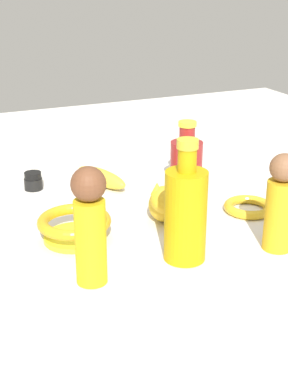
{
  "coord_description": "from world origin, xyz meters",
  "views": [
    {
      "loc": [
        0.42,
        0.97,
        0.48
      ],
      "look_at": [
        0.0,
        0.0,
        0.05
      ],
      "focal_mm": 52.42,
      "sensor_mm": 36.0,
      "label": 1
    }
  ],
  "objects_px": {
    "cat_figurine": "(164,202)",
    "bangle": "(249,207)",
    "bowl": "(74,226)",
    "person_figure_adult": "(90,224)",
    "banana": "(101,177)",
    "bottle_tall": "(186,212)",
    "bottle_short": "(186,161)",
    "person_figure_child": "(281,203)",
    "nail_polish_jar": "(33,181)"
  },
  "relations": [
    {
      "from": "banana",
      "to": "nail_polish_jar",
      "type": "distance_m",
      "value": 0.16
    },
    {
      "from": "cat_figurine",
      "to": "bangle",
      "type": "height_order",
      "value": "cat_figurine"
    },
    {
      "from": "person_figure_child",
      "to": "bottle_short",
      "type": "bearing_deg",
      "value": -88.6
    },
    {
      "from": "banana",
      "to": "nail_polish_jar",
      "type": "xyz_separation_m",
      "value": [
        0.15,
        -0.04,
        -0.0
      ]
    },
    {
      "from": "banana",
      "to": "person_figure_adult",
      "type": "height_order",
      "value": "person_figure_adult"
    },
    {
      "from": "bottle_short",
      "to": "nail_polish_jar",
      "type": "height_order",
      "value": "bottle_short"
    },
    {
      "from": "bangle",
      "to": "bottle_short",
      "type": "bearing_deg",
      "value": -73.19
    },
    {
      "from": "banana",
      "to": "person_figure_adult",
      "type": "xyz_separation_m",
      "value": [
        0.16,
        0.4,
        0.08
      ]
    },
    {
      "from": "banana",
      "to": "bottle_short",
      "type": "bearing_deg",
      "value": -136.99
    },
    {
      "from": "person_figure_child",
      "to": "bangle",
      "type": "height_order",
      "value": "person_figure_child"
    },
    {
      "from": "person_figure_adult",
      "to": "nail_polish_jar",
      "type": "bearing_deg",
      "value": -90.96
    },
    {
      "from": "nail_polish_jar",
      "to": "bottle_tall",
      "type": "bearing_deg",
      "value": 111.05
    },
    {
      "from": "bowl",
      "to": "bottle_short",
      "type": "height_order",
      "value": "bottle_short"
    },
    {
      "from": "bowl",
      "to": "bottle_tall",
      "type": "relative_size",
      "value": 0.63
    },
    {
      "from": "bowl",
      "to": "nail_polish_jar",
      "type": "bearing_deg",
      "value": -87.75
    },
    {
      "from": "banana",
      "to": "cat_figurine",
      "type": "height_order",
      "value": "cat_figurine"
    },
    {
      "from": "bowl",
      "to": "bangle",
      "type": "bearing_deg",
      "value": 177.14
    },
    {
      "from": "person_figure_child",
      "to": "nail_polish_jar",
      "type": "xyz_separation_m",
      "value": [
        0.34,
        -0.47,
        -0.07
      ]
    },
    {
      "from": "person_figure_child",
      "to": "nail_polish_jar",
      "type": "height_order",
      "value": "person_figure_child"
    },
    {
      "from": "bowl",
      "to": "cat_figurine",
      "type": "relative_size",
      "value": 1.07
    },
    {
      "from": "bottle_tall",
      "to": "cat_figurine",
      "type": "bearing_deg",
      "value": -102.49
    },
    {
      "from": "bottle_short",
      "to": "bangle",
      "type": "bearing_deg",
      "value": 106.81
    },
    {
      "from": "bangle",
      "to": "bowl",
      "type": "bearing_deg",
      "value": -2.86
    },
    {
      "from": "cat_figurine",
      "to": "bottle_tall",
      "type": "height_order",
      "value": "bottle_tall"
    },
    {
      "from": "person_figure_child",
      "to": "person_figure_adult",
      "type": "bearing_deg",
      "value": -4.03
    },
    {
      "from": "nail_polish_jar",
      "to": "bangle",
      "type": "xyz_separation_m",
      "value": [
        -0.39,
        0.31,
        -0.01
      ]
    },
    {
      "from": "person_figure_child",
      "to": "bowl",
      "type": "bearing_deg",
      "value": -28.84
    },
    {
      "from": "banana",
      "to": "bottle_tall",
      "type": "relative_size",
      "value": 0.74
    },
    {
      "from": "banana",
      "to": "person_figure_child",
      "type": "bearing_deg",
      "value": -177.9
    },
    {
      "from": "bottle_short",
      "to": "bangle",
      "type": "xyz_separation_m",
      "value": [
        -0.05,
        0.18,
        -0.05
      ]
    },
    {
      "from": "bottle_short",
      "to": "bottle_tall",
      "type": "xyz_separation_m",
      "value": [
        0.16,
        0.31,
        0.03
      ]
    },
    {
      "from": "bottle_tall",
      "to": "bangle",
      "type": "relative_size",
      "value": 2.1
    },
    {
      "from": "bottle_short",
      "to": "banana",
      "type": "height_order",
      "value": "bottle_short"
    },
    {
      "from": "nail_polish_jar",
      "to": "person_figure_adult",
      "type": "distance_m",
      "value": 0.45
    },
    {
      "from": "person_figure_child",
      "to": "cat_figurine",
      "type": "bearing_deg",
      "value": -53.92
    },
    {
      "from": "person_figure_adult",
      "to": "bottle_tall",
      "type": "height_order",
      "value": "bottle_tall"
    },
    {
      "from": "banana",
      "to": "bangle",
      "type": "bearing_deg",
      "value": -160.26
    },
    {
      "from": "banana",
      "to": "person_figure_adult",
      "type": "bearing_deg",
      "value": 136.93
    },
    {
      "from": "bottle_short",
      "to": "bottle_tall",
      "type": "relative_size",
      "value": 0.72
    },
    {
      "from": "bottle_short",
      "to": "person_figure_adult",
      "type": "relative_size",
      "value": 0.79
    },
    {
      "from": "banana",
      "to": "bangle",
      "type": "xyz_separation_m",
      "value": [
        -0.23,
        0.27,
        -0.01
      ]
    },
    {
      "from": "bowl",
      "to": "person_figure_child",
      "type": "height_order",
      "value": "person_figure_child"
    },
    {
      "from": "cat_figurine",
      "to": "bottle_tall",
      "type": "bearing_deg",
      "value": 77.51
    },
    {
      "from": "bottle_tall",
      "to": "bottle_short",
      "type": "bearing_deg",
      "value": -117.91
    },
    {
      "from": "bowl",
      "to": "nail_polish_jar",
      "type": "distance_m",
      "value": 0.29
    },
    {
      "from": "cat_figurine",
      "to": "nail_polish_jar",
      "type": "bearing_deg",
      "value": -54.24
    },
    {
      "from": "banana",
      "to": "bangle",
      "type": "distance_m",
      "value": 0.35
    },
    {
      "from": "bowl",
      "to": "person_figure_adult",
      "type": "distance_m",
      "value": 0.17
    },
    {
      "from": "bottle_short",
      "to": "nail_polish_jar",
      "type": "xyz_separation_m",
      "value": [
        0.33,
        -0.13,
        -0.04
      ]
    },
    {
      "from": "bottle_short",
      "to": "bowl",
      "type": "bearing_deg",
      "value": 26.92
    }
  ]
}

